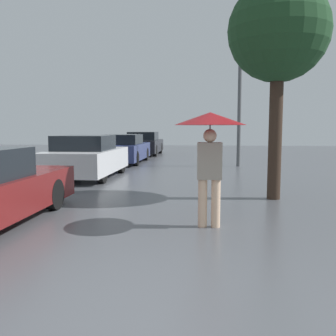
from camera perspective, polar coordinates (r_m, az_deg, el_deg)
name	(u,v)px	position (r m, az deg, el deg)	size (l,w,h in m)	color
ground_plane	(158,334)	(3.08, -1.49, -23.95)	(60.00, 60.00, 0.00)	#4C4F54
pedestrian	(210,134)	(5.75, 6.42, 5.23)	(1.10, 1.10, 1.78)	beige
parked_car_second	(86,158)	(11.87, -12.34, 1.57)	(1.81, 3.85, 1.31)	silver
parked_car_third	(124,149)	(16.56, -6.74, 2.83)	(1.71, 4.17, 1.25)	navy
parked_car_farthest	(144,144)	(21.35, -3.72, 3.66)	(1.78, 3.87, 1.30)	black
tree	(278,33)	(8.57, 16.47, 19.07)	(2.11, 2.11, 4.60)	#38281E
street_lamp	(240,84)	(15.27, 10.89, 12.40)	(0.36, 0.36, 5.14)	#515456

